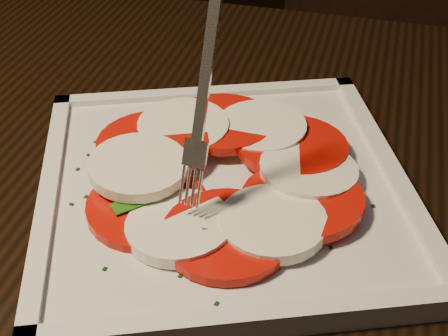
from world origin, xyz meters
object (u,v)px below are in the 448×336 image
Objects in this scene: table at (327,288)px; plate at (224,189)px; fork at (207,92)px; chair at (369,30)px.

plate is (-0.10, -0.01, 0.11)m from table.
fork reaches higher than plate.
chair is (-0.03, 0.85, -0.12)m from table.
plate is at bearing 85.30° from fork.
fork is at bearing -160.44° from table.
chair is at bearing 92.16° from fork.
plate is 0.11m from fork.
table is at bearing -83.05° from chair.
table is at bearing 26.13° from fork.
chair reaches higher than plate.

